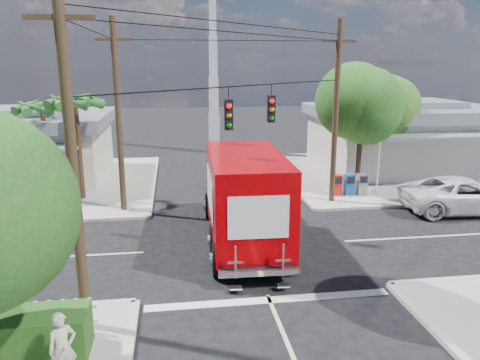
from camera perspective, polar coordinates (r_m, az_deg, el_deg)
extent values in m
plane|color=black|center=(18.50, 0.89, -8.13)|extent=(120.00, 120.00, 0.00)
cube|color=#A6A096|center=(31.86, 17.56, 0.85)|extent=(14.00, 14.00, 0.14)
cube|color=#B2AD9D|center=(29.53, 5.21, 0.45)|extent=(0.25, 14.00, 0.14)
cube|color=#B2AD9D|center=(25.95, 24.15, -2.67)|extent=(14.00, 0.25, 0.14)
cube|color=#A6A096|center=(29.93, -23.98, -0.54)|extent=(14.00, 14.00, 0.14)
cube|color=#B2AD9D|center=(28.79, -10.48, -0.08)|extent=(0.25, 14.00, 0.14)
cube|color=beige|center=(27.94, -2.33, -0.43)|extent=(0.12, 12.00, 0.01)
cube|color=silver|center=(14.67, 3.61, -14.38)|extent=(7.50, 0.40, 0.01)
cube|color=beige|center=(33.07, 19.40, 4.31)|extent=(11.00, 8.00, 3.40)
cube|color=gray|center=(32.82, 19.69, 7.83)|extent=(11.80, 8.80, 0.70)
cube|color=gray|center=(32.77, 19.76, 8.70)|extent=(6.05, 4.40, 0.50)
cube|color=gray|center=(28.70, 24.05, 4.94)|extent=(9.90, 1.80, 0.15)
cylinder|color=silver|center=(26.17, 16.45, 1.58)|extent=(0.12, 0.12, 2.90)
cube|color=beige|center=(31.29, -25.33, 3.05)|extent=(10.00, 8.00, 3.20)
cube|color=gray|center=(31.02, -25.71, 6.58)|extent=(10.80, 8.80, 0.70)
cube|color=gray|center=(30.97, -25.80, 7.49)|extent=(5.50, 4.40, 0.50)
cylinder|color=silver|center=(24.91, -20.20, 0.43)|extent=(0.12, 0.12, 2.70)
cube|color=silver|center=(37.46, -3.16, 5.61)|extent=(0.80, 0.80, 3.00)
cube|color=silver|center=(37.14, -3.23, 10.19)|extent=(0.70, 0.70, 3.00)
cube|color=silver|center=(37.06, -3.29, 14.83)|extent=(0.60, 0.60, 3.00)
cube|color=silver|center=(37.22, -3.36, 19.45)|extent=(0.50, 0.50, 3.00)
cylinder|color=#422D1C|center=(26.15, 14.29, 3.05)|extent=(0.28, 0.28, 4.10)
sphere|color=#194F18|center=(25.80, 14.64, 8.63)|extent=(4.10, 4.10, 4.10)
sphere|color=#194F18|center=(25.81, 13.67, 9.26)|extent=(3.33, 3.33, 3.33)
sphere|color=#194F18|center=(25.67, 15.61, 8.26)|extent=(3.58, 3.58, 3.58)
cylinder|color=#422D1C|center=(29.22, 17.37, 3.45)|extent=(0.28, 0.28, 3.58)
sphere|color=#2F5A1B|center=(28.91, 17.70, 7.82)|extent=(3.58, 3.58, 3.58)
sphere|color=#2F5A1B|center=(28.90, 16.84, 8.32)|extent=(2.91, 2.91, 2.91)
sphere|color=#2F5A1B|center=(28.81, 18.57, 7.51)|extent=(3.14, 3.14, 3.14)
cylinder|color=#422D1C|center=(25.26, -18.99, 3.38)|extent=(0.24, 0.24, 5.00)
cone|color=#2A6C27|center=(24.78, -17.40, 9.39)|extent=(0.50, 2.06, 0.98)
cone|color=#2A6C27|center=(25.53, -17.92, 9.47)|extent=(1.92, 1.68, 0.98)
cone|color=#2A6C27|center=(25.84, -19.54, 9.39)|extent=(2.12, 0.95, 0.98)
cone|color=#2A6C27|center=(25.49, -21.11, 9.21)|extent=(1.34, 2.07, 0.98)
cone|color=#2A6C27|center=(24.73, -21.50, 9.05)|extent=(1.34, 2.07, 0.98)
cone|color=#2A6C27|center=(24.12, -20.33, 9.05)|extent=(2.12, 0.95, 0.98)
cone|color=#2A6C27|center=(24.15, -18.46, 9.20)|extent=(1.92, 1.68, 0.98)
cylinder|color=#422D1C|center=(27.17, -22.54, 3.35)|extent=(0.24, 0.24, 4.60)
cone|color=#2A6C27|center=(26.66, -21.13, 8.51)|extent=(0.50, 2.06, 0.98)
cone|color=#2A6C27|center=(27.42, -21.51, 8.61)|extent=(1.92, 1.68, 0.98)
cone|color=#2A6C27|center=(27.77, -22.97, 8.53)|extent=(2.12, 0.95, 0.98)
cone|color=#2A6C27|center=(27.47, -24.47, 8.34)|extent=(1.34, 2.07, 0.98)
cone|color=#2A6C27|center=(26.72, -24.92, 8.16)|extent=(1.34, 2.07, 0.98)
cone|color=#2A6C27|center=(26.08, -23.92, 8.15)|extent=(2.12, 0.95, 0.98)
cone|color=#2A6C27|center=(26.06, -22.20, 8.31)|extent=(1.92, 1.68, 0.98)
cylinder|color=#473321|center=(12.23, -19.72, 1.51)|extent=(0.28, 0.28, 9.00)
cube|color=#473321|center=(12.02, -21.16, 18.02)|extent=(1.60, 0.12, 0.12)
cylinder|color=#473321|center=(23.62, 11.57, 7.74)|extent=(0.28, 0.28, 9.00)
cube|color=#473321|center=(23.51, 12.00, 16.24)|extent=(1.60, 0.12, 0.12)
cylinder|color=#473321|center=(22.39, -14.60, 7.24)|extent=(0.28, 0.28, 9.00)
cube|color=#473321|center=(22.28, -15.18, 16.20)|extent=(1.60, 0.12, 0.12)
cylinder|color=black|center=(17.15, 0.97, 11.44)|extent=(10.43, 10.43, 0.04)
cube|color=black|center=(16.32, -1.40, 7.96)|extent=(0.30, 0.24, 1.05)
sphere|color=red|center=(16.15, -1.35, 9.07)|extent=(0.20, 0.20, 0.20)
cube|color=black|center=(18.50, 3.81, 8.65)|extent=(0.30, 0.24, 1.05)
sphere|color=red|center=(18.33, 3.92, 9.63)|extent=(0.20, 0.20, 0.20)
cube|color=silver|center=(13.17, -17.76, -15.46)|extent=(0.09, 0.06, 1.00)
cube|color=red|center=(25.42, 11.68, -0.58)|extent=(0.50, 0.50, 1.10)
cube|color=#0F43A4|center=(25.67, 13.15, -0.52)|extent=(0.50, 0.50, 1.10)
cube|color=slate|center=(25.92, 14.59, -0.46)|extent=(0.50, 0.50, 1.10)
cube|color=black|center=(18.89, 0.39, -5.73)|extent=(2.73, 8.40, 0.27)
cube|color=#B10004|center=(21.73, -0.61, -0.72)|extent=(2.62, 1.90, 2.35)
cube|color=black|center=(22.35, -0.80, 0.82)|extent=(2.25, 0.34, 1.01)
cube|color=silver|center=(22.85, -0.84, -1.92)|extent=(2.46, 0.21, 0.37)
cube|color=#B10004|center=(17.49, 0.76, -1.85)|extent=(2.87, 6.28, 3.10)
cube|color=white|center=(17.66, 5.13, -1.21)|extent=(0.15, 3.84, 1.39)
cube|color=white|center=(17.34, -3.69, -1.47)|extent=(0.15, 3.84, 1.39)
cube|color=white|center=(14.49, 2.27, -4.60)|extent=(1.92, 0.08, 1.39)
cube|color=silver|center=(15.03, 2.29, -11.15)|extent=(2.57, 0.35, 0.19)
cube|color=silver|center=(14.64, -0.55, -10.01)|extent=(0.48, 0.08, 1.07)
cube|color=silver|center=(14.85, 5.28, -9.71)|extent=(0.48, 0.08, 1.07)
cylinder|color=black|center=(21.73, -3.79, -3.09)|extent=(0.38, 1.19, 1.17)
cylinder|color=black|center=(21.97, 2.63, -2.89)|extent=(0.38, 1.19, 1.17)
cylinder|color=black|center=(15.92, -2.76, -9.64)|extent=(0.38, 1.19, 1.17)
cylinder|color=black|center=(16.24, 6.04, -9.22)|extent=(0.38, 1.19, 1.17)
imported|color=silver|center=(24.92, 25.81, -1.66)|extent=(6.26, 3.30, 1.68)
imported|color=beige|center=(11.45, -20.82, -18.64)|extent=(0.72, 0.63, 1.66)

